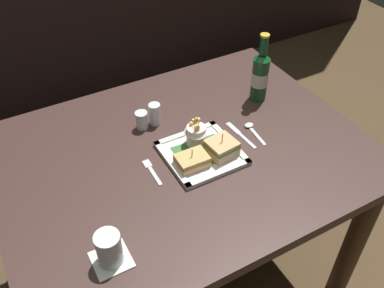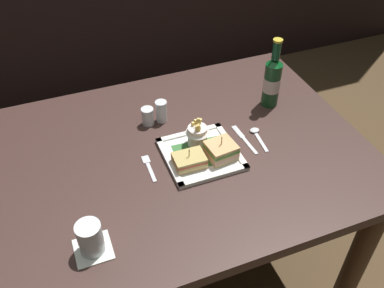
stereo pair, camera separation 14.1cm
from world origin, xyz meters
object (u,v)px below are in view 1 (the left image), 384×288
(dining_table, at_px, (183,175))
(pepper_shaker, at_px, (155,115))
(beer_bottle, at_px, (260,75))
(fork, at_px, (152,171))
(salt_shaker, at_px, (142,121))
(sandwich_half_right, at_px, (222,148))
(knife, at_px, (240,134))
(sandwich_half_left, at_px, (192,161))
(water_glass, at_px, (109,249))
(fries_cup, at_px, (196,132))
(square_plate, at_px, (201,153))
(spoon, at_px, (251,128))

(dining_table, relative_size, pepper_shaker, 14.82)
(beer_bottle, bearing_deg, fork, -162.72)
(salt_shaker, bearing_deg, sandwich_half_right, -57.29)
(dining_table, distance_m, knife, 0.25)
(sandwich_half_left, height_order, knife, sandwich_half_left)
(water_glass, bearing_deg, knife, 24.48)
(sandwich_half_right, xyz_separation_m, knife, (0.12, 0.06, -0.03))
(sandwich_half_right, distance_m, fries_cup, 0.10)
(sandwich_half_left, relative_size, beer_bottle, 0.37)
(knife, bearing_deg, beer_bottle, 39.29)
(sandwich_half_left, relative_size, water_glass, 1.05)
(sandwich_half_left, distance_m, fork, 0.14)
(dining_table, distance_m, square_plate, 0.14)
(dining_table, xyz_separation_m, water_glass, (-0.37, -0.29, 0.17))
(sandwich_half_right, xyz_separation_m, fork, (-0.24, 0.05, -0.03))
(dining_table, xyz_separation_m, square_plate, (0.05, -0.05, 0.12))
(fries_cup, relative_size, pepper_shaker, 1.28)
(sandwich_half_left, relative_size, spoon, 0.78)
(beer_bottle, distance_m, spoon, 0.22)
(sandwich_half_right, distance_m, fork, 0.24)
(sandwich_half_left, bearing_deg, water_glass, -150.33)
(fork, xyz_separation_m, pepper_shaker, (0.12, 0.22, 0.04))
(fries_cup, xyz_separation_m, fork, (-0.19, -0.04, -0.06))
(sandwich_half_right, height_order, spoon, sandwich_half_right)
(fries_cup, height_order, water_glass, fries_cup)
(salt_shaker, bearing_deg, square_plate, -63.42)
(dining_table, relative_size, water_glass, 12.65)
(water_glass, height_order, fork, water_glass)
(square_plate, relative_size, fries_cup, 2.27)
(square_plate, xyz_separation_m, fries_cup, (0.01, 0.05, 0.06))
(sandwich_half_left, distance_m, salt_shaker, 0.27)
(square_plate, bearing_deg, knife, 8.90)
(water_glass, relative_size, fork, 0.78)
(salt_shaker, relative_size, pepper_shaker, 0.80)
(sandwich_half_right, bearing_deg, water_glass, -156.57)
(spoon, bearing_deg, sandwich_half_left, -166.10)
(sandwich_half_left, distance_m, pepper_shaker, 0.27)
(dining_table, height_order, knife, knife)
(sandwich_half_right, height_order, beer_bottle, beer_bottle)
(sandwich_half_left, bearing_deg, salt_shaker, 102.48)
(knife, xyz_separation_m, spoon, (0.05, 0.01, 0.00))
(dining_table, height_order, beer_bottle, beer_bottle)
(pepper_shaker, bearing_deg, beer_bottle, -6.96)
(beer_bottle, relative_size, water_glass, 2.79)
(sandwich_half_left, xyz_separation_m, fries_cup, (0.06, 0.09, 0.03))
(square_plate, height_order, sandwich_half_left, sandwich_half_left)
(square_plate, xyz_separation_m, salt_shaker, (-0.12, 0.23, 0.02))
(fries_cup, distance_m, knife, 0.18)
(knife, bearing_deg, dining_table, 174.62)
(sandwich_half_right, bearing_deg, salt_shaker, 122.71)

